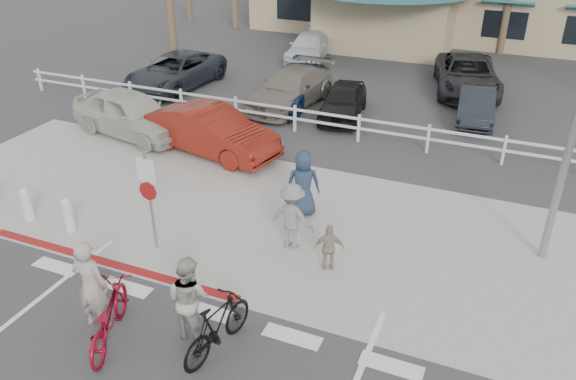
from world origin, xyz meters
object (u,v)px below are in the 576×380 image
at_px(sign_post, 150,197).
at_px(car_red_compact, 131,113).
at_px(bike_red, 108,317).
at_px(car_white_sedan, 212,131).
at_px(bike_black, 218,326).

relative_size(sign_post, car_red_compact, 0.61).
bearing_deg(bike_red, car_red_compact, -77.60).
height_order(car_white_sedan, car_red_compact, car_red_compact).
bearing_deg(car_white_sedan, bike_black, -138.10).
bearing_deg(car_red_compact, bike_black, -123.85).
bearing_deg(car_white_sedan, car_red_compact, 97.32).
height_order(bike_red, bike_black, bike_black).
height_order(sign_post, car_red_compact, sign_post).
height_order(sign_post, car_white_sedan, sign_post).
bearing_deg(sign_post, bike_black, -38.19).
distance_m(bike_red, car_white_sedan, 8.92).
distance_m(car_white_sedan, car_red_compact, 3.46).
distance_m(bike_red, bike_black, 2.18).
bearing_deg(car_red_compact, bike_red, -134.12).
relative_size(sign_post, bike_red, 1.33).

